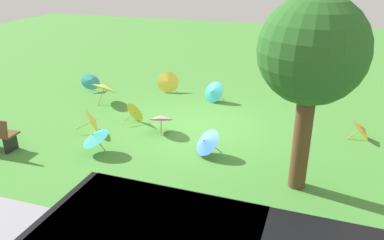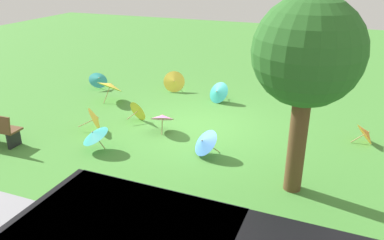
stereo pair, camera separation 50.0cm
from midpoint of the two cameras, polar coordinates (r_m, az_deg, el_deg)
The scene contains 12 objects.
ground at distance 11.01m, azimuth -0.44°, elevation -1.21°, with size 40.00×40.00×0.00m, color #478C38.
shade_tree at distance 7.47m, azimuth 15.67°, elevation 9.54°, with size 2.08×2.08×3.97m.
parasol_yellow_0 at distance 13.17m, azimuth -13.98°, elevation 4.82°, with size 1.10×1.06×0.85m.
parasol_teal_0 at distance 9.80m, azimuth -15.82°, elevation -2.38°, with size 1.00×1.00×0.69m.
parasol_yellow_1 at distance 11.50m, azimuth -9.56°, elevation 1.27°, with size 0.71×0.70×0.64m.
parasol_blue_0 at distance 9.34m, azimuth 0.53°, elevation -3.22°, with size 0.92×0.92×0.70m.
parasol_yellow_2 at distance 13.99m, azimuth -4.64°, elevation 5.70°, with size 0.89×0.77×0.75m.
parasol_pink_1 at distance 10.64m, azimuth -5.97°, elevation 0.33°, with size 0.83×0.81×0.65m.
parasol_teal_1 at distance 12.96m, azimuth 2.00°, elevation 4.24°, with size 0.90×0.84×0.71m.
parasol_yellow_4 at distance 11.05m, azimuth -15.71°, elevation -0.06°, with size 0.78×0.79×0.70m.
parasol_teal_2 at distance 14.60m, azimuth -15.79°, elevation 5.65°, with size 0.89×0.91×0.66m.
parasol_orange_0 at distance 11.11m, azimuth 22.93°, elevation -1.29°, with size 0.68×0.73×0.57m.
Camera 1 is at (-3.00, 9.60, 4.49)m, focal length 35.78 mm.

